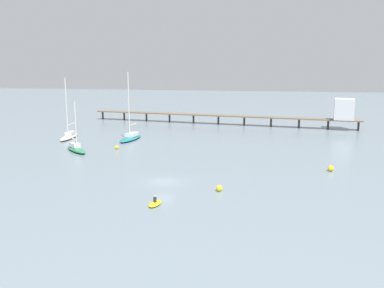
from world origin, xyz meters
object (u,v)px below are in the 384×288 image
at_px(mooring_buoy_mid, 219,188).
at_px(mooring_buoy_far, 331,168).
at_px(sailboat_green, 76,148).
at_px(pier, 292,112).
at_px(sailboat_teal, 131,136).
at_px(sailboat_cream, 69,135).
at_px(mooring_buoy_near, 117,147).
at_px(dinghy_yellow, 155,203).

distance_m(mooring_buoy_mid, mooring_buoy_far, 19.54).
bearing_deg(sailboat_green, pier, 43.47).
bearing_deg(pier, sailboat_teal, -144.70).
bearing_deg(mooring_buoy_mid, sailboat_cream, 139.43).
distance_m(sailboat_teal, mooring_buoy_near, 9.94).
relative_size(sailboat_green, mooring_buoy_far, 10.22).
bearing_deg(sailboat_green, sailboat_teal, 67.23).
relative_size(sailboat_cream, mooring_buoy_near, 18.03).
distance_m(sailboat_teal, dinghy_yellow, 41.79).
height_order(mooring_buoy_mid, mooring_buoy_far, mooring_buoy_far).
distance_m(pier, mooring_buoy_mid, 57.00).
bearing_deg(mooring_buoy_near, sailboat_green, -151.26).
relative_size(mooring_buoy_mid, mooring_buoy_far, 0.89).
distance_m(mooring_buoy_far, mooring_buoy_near, 37.85).
bearing_deg(pier, mooring_buoy_near, -134.27).
relative_size(dinghy_yellow, mooring_buoy_mid, 3.31).
distance_m(dinghy_yellow, mooring_buoy_mid, 9.04).
relative_size(dinghy_yellow, mooring_buoy_far, 2.96).
relative_size(sailboat_teal, mooring_buoy_far, 15.85).
xyz_separation_m(sailboat_teal, mooring_buoy_near, (0.76, -9.91, -0.37)).
relative_size(pier, mooring_buoy_near, 99.28).
height_order(pier, mooring_buoy_near, pier).
xyz_separation_m(sailboat_green, mooring_buoy_far, (43.08, -5.81, -0.23)).
relative_size(sailboat_cream, sailboat_teal, 0.91).
xyz_separation_m(pier, sailboat_cream, (-46.88, -25.05, -3.19)).
distance_m(sailboat_cream, sailboat_teal, 13.32).
relative_size(pier, sailboat_teal, 5.02).
relative_size(mooring_buoy_far, mooring_buoy_near, 1.25).
height_order(pier, sailboat_cream, sailboat_cream).
height_order(dinghy_yellow, mooring_buoy_near, dinghy_yellow).
height_order(sailboat_green, mooring_buoy_far, sailboat_green).
distance_m(sailboat_teal, mooring_buoy_mid, 39.25).
bearing_deg(mooring_buoy_far, sailboat_teal, 152.83).
bearing_deg(sailboat_teal, sailboat_green, -112.77).
bearing_deg(dinghy_yellow, mooring_buoy_far, 42.34).
relative_size(dinghy_yellow, mooring_buoy_near, 3.69).
bearing_deg(mooring_buoy_far, mooring_buoy_near, 165.75).
distance_m(sailboat_cream, mooring_buoy_far, 53.81).
relative_size(pier, mooring_buoy_mid, 89.07).
height_order(sailboat_cream, mooring_buoy_mid, sailboat_cream).
bearing_deg(mooring_buoy_far, pier, 95.09).
bearing_deg(sailboat_cream, mooring_buoy_near, -31.69).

